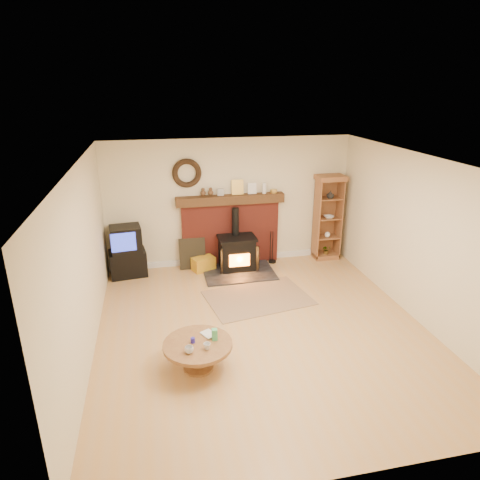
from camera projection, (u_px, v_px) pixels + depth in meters
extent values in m
plane|color=tan|center=(262.00, 329.00, 6.65)|extent=(5.50, 5.50, 0.00)
cube|color=beige|center=(230.00, 202.00, 8.73)|extent=(5.00, 0.02, 2.60)
cube|color=beige|center=(346.00, 367.00, 3.68)|extent=(5.00, 0.02, 2.60)
cube|color=beige|center=(84.00, 265.00, 5.73)|extent=(0.02, 5.50, 2.60)
cube|color=beige|center=(418.00, 239.00, 6.68)|extent=(0.02, 5.50, 2.60)
cube|color=white|center=(266.00, 162.00, 5.75)|extent=(5.00, 5.50, 0.02)
cube|color=white|center=(230.00, 259.00, 9.14)|extent=(5.00, 0.04, 0.12)
torus|color=black|center=(187.00, 173.00, 8.29)|extent=(0.57, 0.11, 0.57)
cube|color=maroon|center=(231.00, 234.00, 8.89)|extent=(2.00, 0.15, 1.30)
cube|color=#3C2313|center=(231.00, 200.00, 8.60)|extent=(2.20, 0.22, 0.18)
cube|color=#999999|center=(221.00, 192.00, 8.51)|extent=(0.13, 0.05, 0.14)
cube|color=gold|center=(238.00, 187.00, 8.57)|extent=(0.24, 0.06, 0.30)
cube|color=white|center=(252.00, 188.00, 8.64)|extent=(0.18, 0.05, 0.22)
cylinder|color=white|center=(264.00, 188.00, 8.67)|extent=(0.08, 0.08, 0.22)
cylinder|color=gold|center=(274.00, 191.00, 8.74)|extent=(0.14, 0.14, 0.07)
cube|color=black|center=(239.00, 272.00, 8.59)|extent=(1.40, 1.00, 0.03)
cube|color=black|center=(237.00, 254.00, 8.66)|extent=(0.68, 0.49, 0.63)
cube|color=black|center=(237.00, 238.00, 8.54)|extent=(0.75, 0.54, 0.04)
cylinder|color=black|center=(235.00, 221.00, 8.58)|extent=(0.14, 0.14, 0.56)
cube|color=orange|center=(240.00, 260.00, 8.44)|extent=(0.41, 0.02, 0.25)
cube|color=black|center=(223.00, 260.00, 8.43)|extent=(0.16, 0.22, 0.51)
cube|color=black|center=(254.00, 257.00, 8.55)|extent=(0.16, 0.22, 0.51)
cube|color=brown|center=(258.00, 298.00, 7.60)|extent=(1.94, 1.50, 0.01)
cube|color=black|center=(128.00, 263.00, 8.43)|extent=(0.75, 0.56, 0.51)
cube|color=black|center=(126.00, 239.00, 8.26)|extent=(0.63, 0.55, 0.51)
cube|color=#2433B4|center=(123.00, 242.00, 8.02)|extent=(0.46, 0.07, 0.37)
cube|color=brown|center=(325.00, 255.00, 9.36)|extent=(0.52, 0.38, 0.10)
cube|color=brown|center=(324.00, 216.00, 9.24)|extent=(0.52, 0.02, 1.67)
cube|color=brown|center=(316.00, 220.00, 9.02)|extent=(0.02, 0.38, 1.67)
cube|color=brown|center=(339.00, 218.00, 9.12)|extent=(0.02, 0.38, 1.67)
cube|color=brown|center=(331.00, 178.00, 8.76)|extent=(0.58, 0.42, 0.10)
cube|color=brown|center=(326.00, 237.00, 9.21)|extent=(0.48, 0.34, 0.02)
cube|color=brown|center=(328.00, 218.00, 9.06)|extent=(0.48, 0.34, 0.02)
cube|color=brown|center=(329.00, 198.00, 8.91)|extent=(0.48, 0.34, 0.02)
imported|color=white|center=(330.00, 195.00, 8.84)|extent=(0.16, 0.16, 0.16)
imported|color=white|center=(329.00, 217.00, 9.00)|extent=(0.21, 0.21, 0.05)
sphere|color=white|center=(327.00, 235.00, 9.14)|extent=(0.12, 0.12, 0.12)
imported|color=#4AB672|center=(326.00, 250.00, 9.26)|extent=(0.18, 0.16, 0.20)
cube|color=yellow|center=(203.00, 264.00, 8.69)|extent=(0.51, 0.41, 0.28)
cube|color=black|center=(192.00, 254.00, 8.73)|extent=(0.53, 0.14, 0.64)
cylinder|color=black|center=(272.00, 261.00, 9.11)|extent=(0.16, 0.16, 0.04)
cylinder|color=black|center=(270.00, 247.00, 8.99)|extent=(0.02, 0.02, 0.70)
cylinder|color=black|center=(273.00, 247.00, 9.00)|extent=(0.02, 0.02, 0.70)
cylinder|color=brown|center=(199.00, 367.00, 5.73)|extent=(0.40, 0.40, 0.03)
cylinder|color=brown|center=(198.00, 357.00, 5.67)|extent=(0.15, 0.15, 0.32)
cylinder|color=brown|center=(198.00, 345.00, 5.61)|extent=(0.92, 0.92, 0.05)
imported|color=white|center=(189.00, 350.00, 5.39)|extent=(0.11, 0.11, 0.09)
imported|color=white|center=(207.00, 346.00, 5.46)|extent=(0.09, 0.09, 0.09)
imported|color=#4C331E|center=(204.00, 336.00, 5.74)|extent=(0.15, 0.20, 0.02)
cylinder|color=#271F95|center=(193.00, 340.00, 5.60)|extent=(0.06, 0.06, 0.07)
cube|color=#4AB672|center=(215.00, 334.00, 5.65)|extent=(0.07, 0.07, 0.16)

